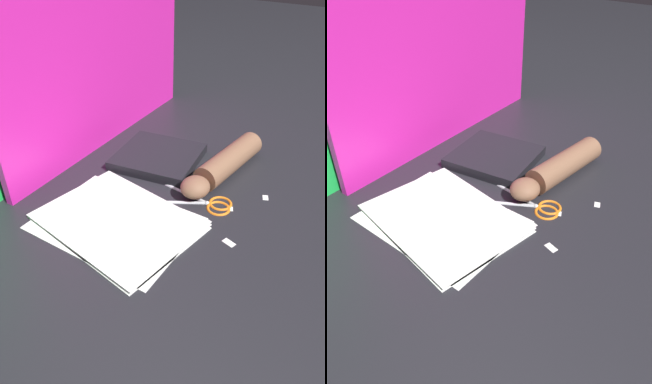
% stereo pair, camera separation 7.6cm
% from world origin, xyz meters
% --- Properties ---
extents(ground_plane, '(6.00, 6.00, 0.00)m').
position_xyz_m(ground_plane, '(0.00, 0.00, 0.00)').
color(ground_plane, black).
extents(backdrop_panel_left, '(0.55, 0.10, 0.46)m').
position_xyz_m(backdrop_panel_left, '(-0.20, 0.35, 0.23)').
color(backdrop_panel_left, green).
rests_on(backdrop_panel_left, ground_plane).
extents(backdrop_panel_center, '(0.80, 0.11, 0.54)m').
position_xyz_m(backdrop_panel_center, '(0.16, 0.35, 0.27)').
color(backdrop_panel_center, '#D81E9E').
rests_on(backdrop_panel_center, ground_plane).
extents(paper_stack, '(0.29, 0.36, 0.01)m').
position_xyz_m(paper_stack, '(-0.14, 0.05, 0.00)').
color(paper_stack, white).
rests_on(paper_stack, ground_plane).
extents(book_closed, '(0.26, 0.26, 0.03)m').
position_xyz_m(book_closed, '(0.14, 0.14, 0.01)').
color(book_closed, black).
rests_on(book_closed, ground_plane).
extents(scissors, '(0.13, 0.20, 0.01)m').
position_xyz_m(scissors, '(0.05, -0.08, 0.00)').
color(scissors, silver).
rests_on(scissors, ground_plane).
extents(hand_forearm, '(0.33, 0.08, 0.07)m').
position_xyz_m(hand_forearm, '(0.18, -0.05, 0.03)').
color(hand_forearm, brown).
rests_on(hand_forearm, ground_plane).
extents(paper_scrap_near, '(0.02, 0.03, 0.00)m').
position_xyz_m(paper_scrap_near, '(-0.04, -0.19, 0.00)').
color(paper_scrap_near, white).
rests_on(paper_scrap_near, ground_plane).
extents(paper_scrap_mid, '(0.02, 0.02, 0.00)m').
position_xyz_m(paper_scrap_mid, '(-0.01, -0.11, 0.00)').
color(paper_scrap_mid, white).
rests_on(paper_scrap_mid, ground_plane).
extents(paper_scrap_far, '(0.02, 0.02, 0.00)m').
position_xyz_m(paper_scrap_far, '(0.06, -0.13, 0.00)').
color(paper_scrap_far, white).
rests_on(paper_scrap_far, ground_plane).
extents(paper_scrap_side, '(0.02, 0.02, 0.00)m').
position_xyz_m(paper_scrap_side, '(0.15, -0.18, 0.00)').
color(paper_scrap_side, white).
rests_on(paper_scrap_side, ground_plane).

